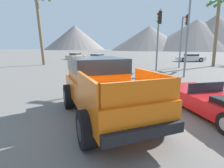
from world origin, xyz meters
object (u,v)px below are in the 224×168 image
Objects in this scene: parked_car_tan at (76,56)px; palm_tree_short at (40,9)px; street_lamp_post at (189,13)px; orange_pickup_truck at (102,84)px; parked_car_white at (191,58)px; traffic_light_main at (184,32)px; traffic_light_crosswalk at (158,31)px; red_convertible_car at (216,102)px; palm_tree_tall at (219,12)px; parked_car_silver at (97,57)px.

parked_car_tan is 0.49× the size of palm_tree_short.
orange_pickup_truck is at bearing -114.88° from street_lamp_post.
palm_tree_short reaches higher than parked_car_white.
traffic_light_main is 0.59× the size of palm_tree_short.
street_lamp_post is at bearing 46.97° from traffic_light_crosswalk.
traffic_light_crosswalk reaches higher than orange_pickup_truck.
red_convertible_car is 0.58× the size of palm_tree_tall.
red_convertible_car is 18.84m from palm_tree_tall.
parked_car_tan is 13.12m from palm_tree_short.
traffic_light_main reaches higher than traffic_light_crosswalk.
traffic_light_main is at bearing 141.05° from traffic_light_crosswalk.
palm_tree_tall is (6.90, 7.28, 2.53)m from traffic_light_crosswalk.
palm_tree_short is at bearing -92.83° from traffic_light_main.
parked_car_white is 23.17m from palm_tree_short.
street_lamp_post is 17.46m from palm_tree_short.
palm_tree_tall reaches higher than red_convertible_car.
palm_tree_tall reaches higher than orange_pickup_truck.
parked_car_tan is 0.82× the size of traffic_light_main.
traffic_light_crosswalk reaches higher than parked_car_tan.
red_convertible_car is 0.52× the size of palm_tree_short.
street_lamp_post is at bearing 62.60° from red_convertible_car.
parked_car_silver is 5.88m from parked_car_tan.
parked_car_silver is (-11.46, 22.70, 0.15)m from red_convertible_car.
orange_pickup_truck reaches higher than parked_car_tan.
street_lamp_post reaches higher than traffic_light_main.
orange_pickup_truck is at bearing -18.32° from traffic_light_main.
traffic_light_main is 5.23m from street_lamp_post.
traffic_light_main is 4.10m from traffic_light_crosswalk.
orange_pickup_truck reaches higher than parked_car_white.
red_convertible_car is 1.02× the size of parked_car_silver.
red_convertible_car is 30.41m from parked_car_tan.
parked_car_tan is 24.70m from street_lamp_post.
traffic_light_crosswalk is (-2.58, -3.19, -0.12)m from traffic_light_main.
red_convertible_car is 9.08m from street_lamp_post.
orange_pickup_truck is 26.14m from parked_car_white.
orange_pickup_truck is 0.56× the size of palm_tree_short.
parked_car_silver reaches higher than red_convertible_car.
traffic_light_crosswalk is at bearing 136.97° from street_lamp_post.
palm_tree_short reaches higher than parked_car_silver.
orange_pickup_truck is at bearing -10.79° from traffic_light_crosswalk.
parked_car_tan is at bearing 159.26° from palm_tree_tall.
orange_pickup_truck is 15.02m from traffic_light_main.
parked_car_silver is 0.86× the size of traffic_light_main.
parked_car_silver is 15.92m from traffic_light_main.
street_lamp_post reaches higher than orange_pickup_truck.
traffic_light_main is (-3.10, -10.95, 3.21)m from parked_car_white.
parked_car_white is at bearing 38.73° from orange_pickup_truck.
orange_pickup_truck is at bearing 168.27° from red_convertible_car.
street_lamp_post reaches higher than red_convertible_car.
orange_pickup_truck is 1.11× the size of parked_car_silver.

